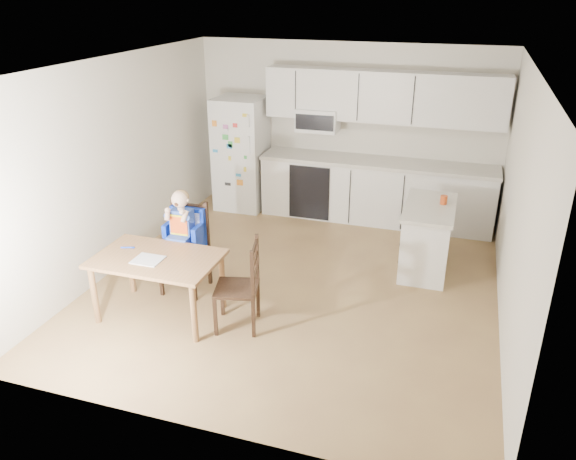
% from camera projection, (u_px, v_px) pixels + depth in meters
% --- Properties ---
extents(room, '(4.52, 5.01, 2.51)m').
position_uv_depth(room, '(310.00, 170.00, 6.53)').
color(room, brown).
rests_on(room, ground).
extents(refrigerator, '(0.72, 0.70, 1.70)m').
position_uv_depth(refrigerator, '(241.00, 154.00, 8.58)').
color(refrigerator, silver).
rests_on(refrigerator, ground).
extents(kitchen_run, '(3.37, 0.62, 2.15)m').
position_uv_depth(kitchen_run, '(376.00, 162.00, 8.07)').
color(kitchen_run, silver).
rests_on(kitchen_run, ground).
extents(kitchen_island, '(0.59, 1.12, 0.82)m').
position_uv_depth(kitchen_island, '(427.00, 237.00, 6.80)').
color(kitchen_island, silver).
rests_on(kitchen_island, ground).
extents(red_cup, '(0.08, 0.08, 0.10)m').
position_uv_depth(red_cup, '(444.00, 200.00, 6.67)').
color(red_cup, '#BA4316').
rests_on(red_cup, kitchen_island).
extents(dining_table, '(1.27, 0.82, 0.68)m').
position_uv_depth(dining_table, '(157.00, 265.00, 5.75)').
color(dining_table, brown).
rests_on(dining_table, ground).
extents(napkin, '(0.29, 0.25, 0.01)m').
position_uv_depth(napkin, '(148.00, 260.00, 5.64)').
color(napkin, '#AEAEB3').
rests_on(napkin, dining_table).
extents(toddler_spoon, '(0.12, 0.06, 0.02)m').
position_uv_depth(toddler_spoon, '(127.00, 247.00, 5.90)').
color(toddler_spoon, '#0E2DAD').
rests_on(toddler_spoon, dining_table).
extents(chair_booster, '(0.46, 0.46, 1.20)m').
position_uv_depth(chair_booster, '(185.00, 230.00, 6.24)').
color(chair_booster, black).
rests_on(chair_booster, ground).
extents(chair_side, '(0.51, 0.51, 0.95)m').
position_uv_depth(chair_side, '(246.00, 280.00, 5.57)').
color(chair_side, black).
rests_on(chair_side, ground).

